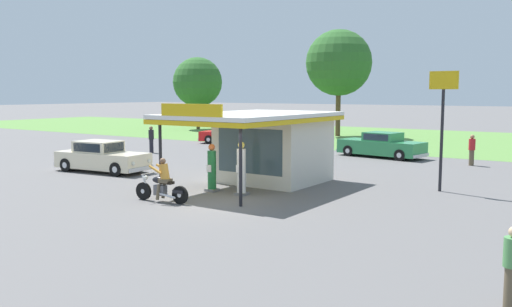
{
  "coord_description": "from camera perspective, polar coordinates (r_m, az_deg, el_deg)",
  "views": [
    {
      "loc": [
        11.7,
        -14.8,
        3.87
      ],
      "look_at": [
        -0.64,
        3.25,
        1.4
      ],
      "focal_mm": 37.91,
      "sensor_mm": 36.0,
      "label": 1
    }
  ],
  "objects": [
    {
      "name": "parked_car_back_row_right",
      "position": [
        41.07,
        -2.08,
        2.0
      ],
      "size": [
        5.79,
        3.06,
        1.52
      ],
      "color": "red",
      "rests_on": "ground"
    },
    {
      "name": "roadside_pole_sign",
      "position": [
        22.22,
        19.1,
        4.4
      ],
      "size": [
        1.1,
        0.12,
        4.7
      ],
      "color": "black",
      "rests_on": "ground"
    },
    {
      "name": "ground_plane",
      "position": [
        19.26,
        -3.9,
        -5.16
      ],
      "size": [
        300.0,
        300.0,
        0.0
      ],
      "primitive_type": "plane",
      "color": "#5B5959"
    },
    {
      "name": "bystander_admiring_sedan",
      "position": [
        35.46,
        -10.99,
        1.54
      ],
      "size": [
        0.34,
        0.34,
        1.72
      ],
      "color": "black",
      "rests_on": "ground"
    },
    {
      "name": "featured_classic_sedan",
      "position": [
        27.56,
        -15.95,
        -0.42
      ],
      "size": [
        5.1,
        2.29,
        1.51
      ],
      "color": "beige",
      "rests_on": "ground"
    },
    {
      "name": "service_station_kiosk",
      "position": [
        23.18,
        1.39,
        1.21
      ],
      "size": [
        4.65,
        7.58,
        3.48
      ],
      "color": "beige",
      "rests_on": "ground"
    },
    {
      "name": "grass_verge_strip",
      "position": [
        46.46,
        19.66,
        1.3
      ],
      "size": [
        120.0,
        24.0,
        0.01
      ],
      "primitive_type": "cube",
      "color": "#56843D",
      "rests_on": "ground"
    },
    {
      "name": "tree_oak_right",
      "position": [
        48.77,
        8.74,
        9.43
      ],
      "size": [
        5.82,
        5.82,
        9.4
      ],
      "color": "brown",
      "rests_on": "ground"
    },
    {
      "name": "gas_pump_offside",
      "position": [
        20.4,
        -1.56,
        -1.83
      ],
      "size": [
        0.44,
        0.44,
        2.04
      ],
      "color": "slate",
      "rests_on": "ground"
    },
    {
      "name": "parked_car_second_row_spare",
      "position": [
        33.32,
        13.07,
        0.8
      ],
      "size": [
        5.49,
        2.64,
        1.51
      ],
      "color": "#2D844C",
      "rests_on": "ground"
    },
    {
      "name": "tree_oak_left",
      "position": [
        57.83,
        -6.08,
        7.4
      ],
      "size": [
        5.19,
        5.19,
        7.58
      ],
      "color": "brown",
      "rests_on": "ground"
    },
    {
      "name": "gas_pump_nearside",
      "position": [
        21.28,
        -4.68,
        -1.73
      ],
      "size": [
        0.44,
        0.44,
        1.88
      ],
      "color": "slate",
      "rests_on": "ground"
    },
    {
      "name": "motorcycle_with_rider",
      "position": [
        19.45,
        -9.88,
        -3.17
      ],
      "size": [
        2.27,
        0.7,
        1.58
      ],
      "color": "black",
      "rests_on": "ground"
    },
    {
      "name": "bystander_leaning_by_kiosk",
      "position": [
        30.93,
        21.81,
        0.42
      ],
      "size": [
        0.34,
        0.34,
        1.65
      ],
      "color": "brown",
      "rests_on": "ground"
    }
  ]
}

